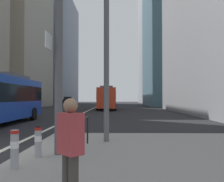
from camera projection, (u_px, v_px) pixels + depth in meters
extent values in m
plane|color=black|center=(82.00, 114.00, 27.36)|extent=(160.00, 160.00, 0.00)
cube|color=gray|center=(183.00, 164.00, 6.27)|extent=(9.00, 10.00, 0.15)
cube|color=beige|center=(91.00, 109.00, 37.35)|extent=(0.20, 80.00, 0.01)
cube|color=gray|center=(10.00, 24.00, 46.03)|extent=(11.90, 17.11, 31.11)
cube|color=slate|center=(47.00, 51.00, 71.00)|extent=(13.91, 25.91, 30.47)
cube|color=slate|center=(176.00, 3.00, 54.88)|extent=(13.03, 17.65, 45.40)
cube|color=#9E9EA3|center=(158.00, 28.00, 79.27)|extent=(10.53, 23.50, 48.27)
cube|color=#4C4C51|center=(8.00, 77.00, 17.47)|extent=(1.78, 3.98, 0.30)
cylinder|color=black|center=(33.00, 114.00, 19.25)|extent=(0.31, 1.00, 1.00)
cylinder|color=black|center=(3.00, 114.00, 19.28)|extent=(0.31, 1.00, 1.00)
cube|color=red|center=(107.00, 98.00, 37.28)|extent=(2.76, 11.13, 2.75)
cube|color=black|center=(107.00, 96.00, 37.29)|extent=(2.80, 10.91, 1.10)
cube|color=#4C4C51|center=(107.00, 87.00, 35.66)|extent=(1.84, 4.03, 0.30)
cylinder|color=black|center=(100.00, 105.00, 40.79)|extent=(0.32, 1.01, 1.00)
cylinder|color=black|center=(114.00, 105.00, 40.80)|extent=(0.32, 1.01, 1.00)
cylinder|color=black|center=(98.00, 107.00, 33.70)|extent=(0.32, 1.01, 1.00)
cylinder|color=black|center=(115.00, 107.00, 33.72)|extent=(0.32, 1.01, 1.00)
cube|color=black|center=(69.00, 102.00, 48.46)|extent=(1.95, 4.41, 1.10)
cube|color=black|center=(69.00, 98.00, 48.63)|extent=(1.59, 2.40, 0.52)
cylinder|color=black|center=(72.00, 105.00, 46.92)|extent=(0.25, 0.65, 0.64)
cylinder|color=black|center=(62.00, 105.00, 47.03)|extent=(0.25, 0.65, 0.64)
cylinder|color=black|center=(75.00, 105.00, 49.87)|extent=(0.25, 0.65, 0.64)
cylinder|color=black|center=(66.00, 105.00, 49.98)|extent=(0.25, 0.65, 0.64)
cube|color=#232838|center=(109.00, 102.00, 51.59)|extent=(1.82, 4.48, 1.10)
cube|color=black|center=(109.00, 98.00, 51.46)|extent=(1.52, 2.43, 0.52)
cylinder|color=black|center=(105.00, 104.00, 53.10)|extent=(0.23, 0.64, 0.64)
cylinder|color=black|center=(113.00, 104.00, 53.08)|extent=(0.23, 0.64, 0.64)
cylinder|color=black|center=(104.00, 105.00, 50.06)|extent=(0.23, 0.64, 0.64)
cylinder|color=black|center=(113.00, 105.00, 50.05)|extent=(0.23, 0.64, 0.64)
cylinder|color=#515156|center=(59.00, 50.00, 7.13)|extent=(0.22, 0.22, 6.00)
cube|color=white|center=(49.00, 41.00, 6.96)|extent=(0.04, 0.60, 0.44)
cylinder|color=#56565B|center=(106.00, 34.00, 9.28)|extent=(0.20, 0.20, 8.00)
cylinder|color=#99999E|center=(15.00, 149.00, 5.67)|extent=(0.18, 0.18, 0.87)
cylinder|color=white|center=(15.00, 145.00, 5.67)|extent=(0.19, 0.19, 0.16)
cylinder|color=#B21E19|center=(15.00, 132.00, 5.68)|extent=(0.20, 0.20, 0.08)
cylinder|color=#99999E|center=(38.00, 142.00, 6.73)|extent=(0.18, 0.18, 0.81)
cylinder|color=white|center=(38.00, 139.00, 6.74)|extent=(0.19, 0.19, 0.15)
cylinder|color=#B21E19|center=(38.00, 129.00, 6.74)|extent=(0.20, 0.20, 0.08)
cylinder|color=black|center=(69.00, 150.00, 5.36)|extent=(0.06, 0.06, 0.95)
cylinder|color=black|center=(77.00, 141.00, 6.48)|extent=(0.06, 0.06, 0.95)
cylinder|color=black|center=(83.00, 135.00, 7.61)|extent=(0.06, 0.06, 0.95)
cylinder|color=black|center=(88.00, 130.00, 8.74)|extent=(0.06, 0.06, 0.95)
cylinder|color=black|center=(81.00, 121.00, 7.06)|extent=(0.06, 3.38, 0.06)
cylinder|color=#423D38|center=(73.00, 182.00, 3.58)|extent=(0.15, 0.15, 0.79)
cylinder|color=#423D38|center=(67.00, 180.00, 3.69)|extent=(0.15, 0.15, 0.79)
cube|color=#B73D42|center=(70.00, 133.00, 3.65)|extent=(0.44, 0.44, 0.61)
sphere|color=#9E7556|center=(71.00, 106.00, 3.66)|extent=(0.22, 0.22, 0.22)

